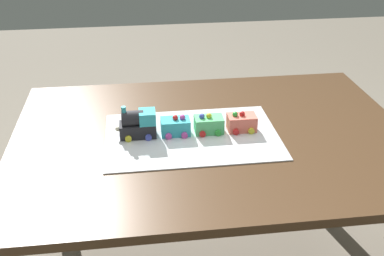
{
  "coord_description": "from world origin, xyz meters",
  "views": [
    {
      "loc": [
        -0.26,
        -1.42,
        1.54
      ],
      "look_at": [
        -0.07,
        -0.01,
        0.77
      ],
      "focal_mm": 43.81,
      "sensor_mm": 36.0,
      "label": 1
    }
  ],
  "objects_px": {
    "dining_table": "(212,160)",
    "cake_car_flatbed_coral": "(241,122)",
    "cake_car_hopper_mint_green": "(209,124)",
    "cake_locomotive": "(138,124)",
    "cake_car_gondola_turquoise": "(176,126)"
  },
  "relations": [
    {
      "from": "cake_locomotive",
      "to": "cake_car_gondola_turquoise",
      "type": "xyz_separation_m",
      "value": [
        0.13,
        0.0,
        -0.02
      ]
    },
    {
      "from": "cake_locomotive",
      "to": "cake_car_hopper_mint_green",
      "type": "bearing_deg",
      "value": 0.0
    },
    {
      "from": "cake_car_hopper_mint_green",
      "to": "cake_locomotive",
      "type": "bearing_deg",
      "value": -180.0
    },
    {
      "from": "cake_car_hopper_mint_green",
      "to": "cake_car_flatbed_coral",
      "type": "distance_m",
      "value": 0.12
    },
    {
      "from": "dining_table",
      "to": "cake_car_gondola_turquoise",
      "type": "height_order",
      "value": "cake_car_gondola_turquoise"
    },
    {
      "from": "cake_car_hopper_mint_green",
      "to": "cake_car_flatbed_coral",
      "type": "relative_size",
      "value": 1.0
    },
    {
      "from": "cake_car_gondola_turquoise",
      "to": "cake_locomotive",
      "type": "bearing_deg",
      "value": -180.0
    },
    {
      "from": "cake_car_gondola_turquoise",
      "to": "cake_car_flatbed_coral",
      "type": "xyz_separation_m",
      "value": [
        0.23,
        0.0,
        0.0
      ]
    },
    {
      "from": "dining_table",
      "to": "cake_car_hopper_mint_green",
      "type": "height_order",
      "value": "cake_car_hopper_mint_green"
    },
    {
      "from": "cake_locomotive",
      "to": "cake_car_hopper_mint_green",
      "type": "relative_size",
      "value": 1.4
    },
    {
      "from": "cake_car_gondola_turquoise",
      "to": "cake_car_flatbed_coral",
      "type": "relative_size",
      "value": 1.0
    },
    {
      "from": "dining_table",
      "to": "cake_car_flatbed_coral",
      "type": "bearing_deg",
      "value": 7.19
    },
    {
      "from": "cake_car_flatbed_coral",
      "to": "dining_table",
      "type": "bearing_deg",
      "value": -172.81
    },
    {
      "from": "cake_car_gondola_turquoise",
      "to": "cake_car_hopper_mint_green",
      "type": "height_order",
      "value": "same"
    },
    {
      "from": "dining_table",
      "to": "cake_car_hopper_mint_green",
      "type": "xyz_separation_m",
      "value": [
        -0.01,
        0.01,
        0.14
      ]
    }
  ]
}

